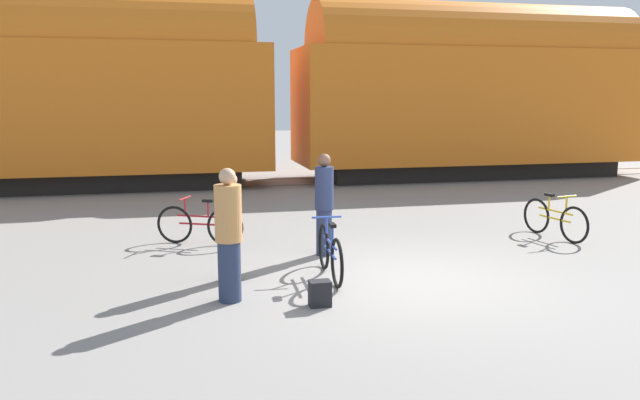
{
  "coord_description": "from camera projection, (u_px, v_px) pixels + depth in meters",
  "views": [
    {
      "loc": [
        -3.3,
        -8.39,
        2.71
      ],
      "look_at": [
        -1.14,
        0.96,
        1.1
      ],
      "focal_mm": 35.0,
      "sensor_mm": 36.0,
      "label": 1
    }
  ],
  "objects": [
    {
      "name": "freight_train",
      "position": [
        283.0,
        87.0,
        19.23
      ],
      "size": [
        24.32,
        3.18,
        5.69
      ],
      "color": "black",
      "rests_on": "ground_plane"
    },
    {
      "name": "bicycle_maroon",
      "position": [
        200.0,
        225.0,
        11.42
      ],
      "size": [
        1.55,
        0.78,
        0.87
      ],
      "color": "black",
      "rests_on": "ground_plane"
    },
    {
      "name": "person_in_navy",
      "position": [
        324.0,
        204.0,
        10.59
      ],
      "size": [
        0.32,
        0.32,
        1.75
      ],
      "rotation": [
        0.0,
        0.0,
        5.43
      ],
      "color": "#283351",
      "rests_on": "ground_plane"
    },
    {
      "name": "person_in_tan",
      "position": [
        229.0,
        235.0,
        8.19
      ],
      "size": [
        0.36,
        0.36,
        1.79
      ],
      "rotation": [
        0.0,
        0.0,
        1.73
      ],
      "color": "#283351",
      "rests_on": "ground_plane"
    },
    {
      "name": "rail_far",
      "position": [
        280.0,
        179.0,
        20.42
      ],
      "size": [
        36.32,
        0.07,
        0.01
      ],
      "primitive_type": "cube",
      "color": "#4C4238",
      "rests_on": "ground_plane"
    },
    {
      "name": "rail_near",
      "position": [
        288.0,
        185.0,
        19.04
      ],
      "size": [
        36.32,
        0.07,
        0.01
      ],
      "primitive_type": "cube",
      "color": "#4C4238",
      "rests_on": "ground_plane"
    },
    {
      "name": "bicycle_yellow",
      "position": [
        555.0,
        219.0,
        11.95
      ],
      "size": [
        0.46,
        1.66,
        0.87
      ],
      "color": "black",
      "rests_on": "ground_plane"
    },
    {
      "name": "person_in_red",
      "position": [
        231.0,
        226.0,
        9.15
      ],
      "size": [
        0.3,
        0.3,
        1.61
      ],
      "rotation": [
        0.0,
        0.0,
        5.3
      ],
      "color": "black",
      "rests_on": "ground_plane"
    },
    {
      "name": "bicycle_blue",
      "position": [
        330.0,
        253.0,
        9.33
      ],
      "size": [
        0.46,
        1.71,
        0.89
      ],
      "color": "black",
      "rests_on": "ground_plane"
    },
    {
      "name": "backpack",
      "position": [
        320.0,
        293.0,
        8.1
      ],
      "size": [
        0.28,
        0.2,
        0.34
      ],
      "color": "black",
      "rests_on": "ground_plane"
    },
    {
      "name": "ground_plane",
      "position": [
        409.0,
        281.0,
        9.25
      ],
      "size": [
        80.0,
        80.0,
        0.0
      ],
      "primitive_type": "plane",
      "color": "gray"
    }
  ]
}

